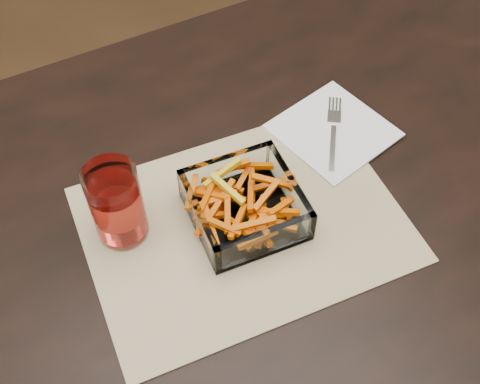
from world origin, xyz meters
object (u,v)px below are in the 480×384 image
dining_table (287,223)px  tumbler (117,206)px  fork (333,130)px  glass_bowl (245,207)px

dining_table → tumbler: 0.30m
dining_table → fork: fork is taller
dining_table → glass_bowl: size_ratio=9.86×
tumbler → fork: 0.38m
fork → tumbler: bearing=-141.7°
fork → dining_table: bearing=-115.3°
tumbler → glass_bowl: bearing=-20.3°
tumbler → fork: (0.37, 0.02, -0.05)m
dining_table → fork: 0.17m
dining_table → fork: (0.12, 0.07, 0.10)m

